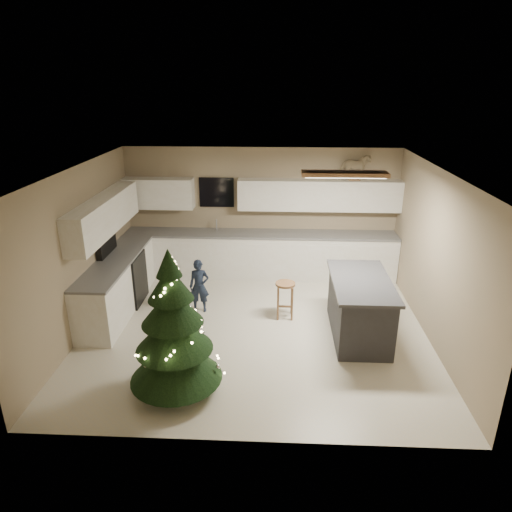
% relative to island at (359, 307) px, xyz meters
% --- Properties ---
extents(ground_plane, '(5.50, 5.50, 0.00)m').
position_rel_island_xyz_m(ground_plane, '(-1.65, 0.08, -0.48)').
color(ground_plane, beige).
extents(room_shell, '(5.52, 5.02, 2.61)m').
position_rel_island_xyz_m(room_shell, '(-1.63, 0.08, 1.27)').
color(room_shell, gray).
rests_on(room_shell, ground_plane).
extents(cabinetry, '(5.50, 3.20, 2.00)m').
position_rel_island_xyz_m(cabinetry, '(-2.56, 1.73, 0.28)').
color(cabinetry, white).
rests_on(cabinetry, ground_plane).
extents(island, '(0.90, 1.70, 0.95)m').
position_rel_island_xyz_m(island, '(0.00, 0.00, 0.00)').
color(island, black).
rests_on(island, ground_plane).
extents(bar_stool, '(0.34, 0.34, 0.64)m').
position_rel_island_xyz_m(bar_stool, '(-1.16, 0.52, 0.00)').
color(bar_stool, '#946540').
rests_on(bar_stool, ground_plane).
extents(christmas_tree, '(1.24, 1.20, 1.98)m').
position_rel_island_xyz_m(christmas_tree, '(-2.60, -1.52, 0.33)').
color(christmas_tree, '#3F2816').
rests_on(christmas_tree, ground_plane).
extents(toddler, '(0.36, 0.25, 0.95)m').
position_rel_island_xyz_m(toddler, '(-2.65, 0.68, -0.00)').
color(toddler, black).
rests_on(toddler, ground_plane).
extents(rocking_horse, '(0.59, 0.32, 0.50)m').
position_rel_island_xyz_m(rocking_horse, '(0.17, 2.41, 1.78)').
color(rocking_horse, '#946540').
rests_on(rocking_horse, cabinetry).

